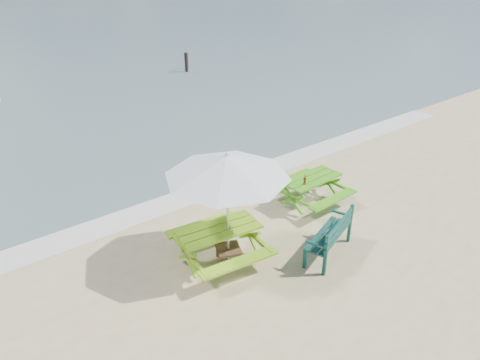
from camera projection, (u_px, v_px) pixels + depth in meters
foam_strip at (194, 194)px, 12.93m from camera, size 22.00×0.90×0.01m
picnic_table_left at (220, 245)px, 10.13m from camera, size 1.97×2.15×0.84m
picnic_table_right at (311, 191)px, 12.36m from camera, size 1.68×1.85×0.76m
park_bench at (328, 243)px, 10.39m from camera, size 1.63×1.02×0.96m
side_table at (228, 254)px, 10.23m from camera, size 0.67×0.67×0.33m
patio_umbrella at (227, 166)px, 9.24m from camera, size 3.37×3.37×2.55m
beer_bottle at (305, 181)px, 11.83m from camera, size 0.07×0.07×0.26m
mooring_pilings at (187, 64)px, 24.73m from camera, size 0.56×0.76×1.20m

